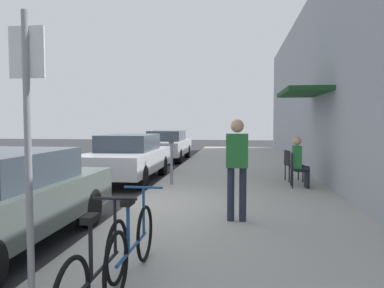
{
  "coord_description": "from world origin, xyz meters",
  "views": [
    {
      "loc": [
        2.2,
        -7.13,
        1.77
      ],
      "look_at": [
        0.59,
        5.88,
        1.0
      ],
      "focal_mm": 35.01,
      "sensor_mm": 36.0,
      "label": 1
    }
  ],
  "objects_px": {
    "cafe_chair_1": "(291,163)",
    "parked_car_1": "(128,157)",
    "cafe_chair_0": "(296,167)",
    "pedestrian_standing": "(237,161)",
    "bicycle_1": "(133,245)",
    "seated_patron_0": "(299,160)",
    "street_sign": "(28,138)",
    "parking_meter": "(171,156)",
    "parked_car_2": "(166,145)",
    "bicycle_0": "(98,269)"
  },
  "relations": [
    {
      "from": "cafe_chair_0",
      "to": "parked_car_1",
      "type": "bearing_deg",
      "value": 165.42
    },
    {
      "from": "parked_car_2",
      "to": "pedestrian_standing",
      "type": "height_order",
      "value": "pedestrian_standing"
    },
    {
      "from": "seated_patron_0",
      "to": "pedestrian_standing",
      "type": "bearing_deg",
      "value": -114.24
    },
    {
      "from": "parked_car_1",
      "to": "bicycle_0",
      "type": "distance_m",
      "value": 8.09
    },
    {
      "from": "seated_patron_0",
      "to": "bicycle_1",
      "type": "bearing_deg",
      "value": -114.0
    },
    {
      "from": "street_sign",
      "to": "cafe_chair_1",
      "type": "distance_m",
      "value": 8.34
    },
    {
      "from": "seated_patron_0",
      "to": "pedestrian_standing",
      "type": "xyz_separation_m",
      "value": [
        -1.55,
        -3.44,
        0.3
      ]
    },
    {
      "from": "parked_car_2",
      "to": "seated_patron_0",
      "type": "relative_size",
      "value": 3.41
    },
    {
      "from": "street_sign",
      "to": "bicycle_1",
      "type": "bearing_deg",
      "value": 46.5
    },
    {
      "from": "parking_meter",
      "to": "bicycle_0",
      "type": "height_order",
      "value": "parking_meter"
    },
    {
      "from": "parking_meter",
      "to": "street_sign",
      "type": "bearing_deg",
      "value": -90.43
    },
    {
      "from": "seated_patron_0",
      "to": "parking_meter",
      "type": "bearing_deg",
      "value": 179.16
    },
    {
      "from": "parked_car_1",
      "to": "parking_meter",
      "type": "relative_size",
      "value": 3.33
    },
    {
      "from": "street_sign",
      "to": "bicycle_1",
      "type": "distance_m",
      "value": 1.55
    },
    {
      "from": "cafe_chair_1",
      "to": "bicycle_1",
      "type": "bearing_deg",
      "value": -110.55
    },
    {
      "from": "cafe_chair_0",
      "to": "seated_patron_0",
      "type": "height_order",
      "value": "seated_patron_0"
    },
    {
      "from": "parked_car_2",
      "to": "bicycle_0",
      "type": "distance_m",
      "value": 14.09
    },
    {
      "from": "parking_meter",
      "to": "cafe_chair_0",
      "type": "relative_size",
      "value": 1.52
    },
    {
      "from": "seated_patron_0",
      "to": "cafe_chair_1",
      "type": "relative_size",
      "value": 1.48
    },
    {
      "from": "bicycle_1",
      "to": "seated_patron_0",
      "type": "bearing_deg",
      "value": 66.0
    },
    {
      "from": "street_sign",
      "to": "pedestrian_standing",
      "type": "distance_m",
      "value": 3.7
    },
    {
      "from": "cafe_chair_1",
      "to": "parked_car_1",
      "type": "bearing_deg",
      "value": 176.5
    },
    {
      "from": "parking_meter",
      "to": "parked_car_2",
      "type": "bearing_deg",
      "value": 101.98
    },
    {
      "from": "parking_meter",
      "to": "bicycle_0",
      "type": "distance_m",
      "value": 6.66
    },
    {
      "from": "seated_patron_0",
      "to": "parked_car_1",
      "type": "bearing_deg",
      "value": 165.56
    },
    {
      "from": "parking_meter",
      "to": "street_sign",
      "type": "xyz_separation_m",
      "value": [
        -0.05,
        -6.7,
        0.75
      ]
    },
    {
      "from": "cafe_chair_0",
      "to": "seated_patron_0",
      "type": "distance_m",
      "value": 0.2
    },
    {
      "from": "parked_car_1",
      "to": "seated_patron_0",
      "type": "relative_size",
      "value": 3.41
    },
    {
      "from": "cafe_chair_1",
      "to": "pedestrian_standing",
      "type": "bearing_deg",
      "value": -108.74
    },
    {
      "from": "street_sign",
      "to": "cafe_chair_1",
      "type": "relative_size",
      "value": 2.99
    },
    {
      "from": "bicycle_0",
      "to": "seated_patron_0",
      "type": "xyz_separation_m",
      "value": [
        2.75,
        6.57,
        0.34
      ]
    },
    {
      "from": "bicycle_0",
      "to": "parking_meter",
      "type": "bearing_deg",
      "value": 94.58
    },
    {
      "from": "parking_meter",
      "to": "cafe_chair_1",
      "type": "relative_size",
      "value": 1.52
    },
    {
      "from": "parked_car_2",
      "to": "bicycle_0",
      "type": "xyz_separation_m",
      "value": [
        2.08,
        -13.93,
        -0.24
      ]
    },
    {
      "from": "parked_car_2",
      "to": "cafe_chair_0",
      "type": "height_order",
      "value": "parked_car_2"
    },
    {
      "from": "parked_car_2",
      "to": "parking_meter",
      "type": "height_order",
      "value": "parking_meter"
    },
    {
      "from": "parking_meter",
      "to": "bicycle_0",
      "type": "bearing_deg",
      "value": -85.42
    },
    {
      "from": "parked_car_1",
      "to": "cafe_chair_0",
      "type": "xyz_separation_m",
      "value": [
        4.77,
        -1.24,
        -0.1
      ]
    },
    {
      "from": "cafe_chair_1",
      "to": "pedestrian_standing",
      "type": "relative_size",
      "value": 0.51
    },
    {
      "from": "bicycle_1",
      "to": "seated_patron_0",
      "type": "distance_m",
      "value": 6.48
    },
    {
      "from": "parking_meter",
      "to": "cafe_chair_1",
      "type": "height_order",
      "value": "parking_meter"
    },
    {
      "from": "cafe_chair_0",
      "to": "cafe_chair_1",
      "type": "distance_m",
      "value": 0.95
    },
    {
      "from": "pedestrian_standing",
      "to": "parking_meter",
      "type": "bearing_deg",
      "value": 116.39
    },
    {
      "from": "cafe_chair_1",
      "to": "seated_patron_0",
      "type": "bearing_deg",
      "value": -86.45
    },
    {
      "from": "street_sign",
      "to": "cafe_chair_0",
      "type": "distance_m",
      "value": 7.48
    },
    {
      "from": "pedestrian_standing",
      "to": "bicycle_1",
      "type": "bearing_deg",
      "value": -113.67
    },
    {
      "from": "parked_car_2",
      "to": "parking_meter",
      "type": "distance_m",
      "value": 7.47
    },
    {
      "from": "bicycle_0",
      "to": "parked_car_1",
      "type": "bearing_deg",
      "value": 104.9
    },
    {
      "from": "street_sign",
      "to": "seated_patron_0",
      "type": "xyz_separation_m",
      "value": [
        3.33,
        6.65,
        -0.82
      ]
    },
    {
      "from": "parked_car_1",
      "to": "bicycle_1",
      "type": "distance_m",
      "value": 7.49
    }
  ]
}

